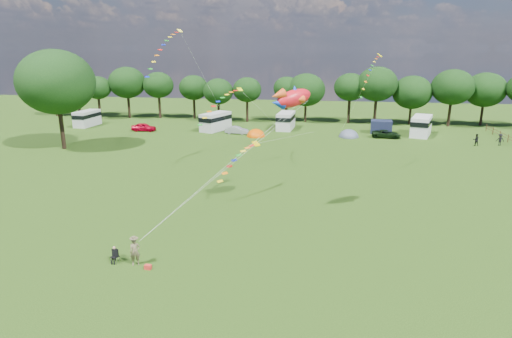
# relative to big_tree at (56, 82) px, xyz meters

# --- Properties ---
(ground_plane) EXTENTS (180.00, 180.00, 0.00)m
(ground_plane) POSITION_rel_big_tree_xyz_m (30.00, -28.00, -9.02)
(ground_plane) COLOR black
(ground_plane) RESTS_ON ground
(tree_line) EXTENTS (102.98, 10.98, 10.27)m
(tree_line) POSITION_rel_big_tree_xyz_m (35.30, 26.99, -2.67)
(tree_line) COLOR black
(tree_line) RESTS_ON ground
(big_tree) EXTENTS (10.00, 10.00, 13.28)m
(big_tree) POSITION_rel_big_tree_xyz_m (0.00, 0.00, 0.00)
(big_tree) COLOR black
(big_tree) RESTS_ON ground
(car_a) EXTENTS (4.15, 1.79, 1.36)m
(car_a) POSITION_rel_big_tree_xyz_m (5.59, 13.99, -8.34)
(car_a) COLOR #B5011C
(car_a) RESTS_ON ground
(car_b) EXTENTS (3.57, 1.64, 1.22)m
(car_b) POSITION_rel_big_tree_xyz_m (21.39, 14.05, -8.41)
(car_b) COLOR #919499
(car_b) RESTS_ON ground
(car_d) EXTENTS (4.63, 2.49, 1.21)m
(car_d) POSITION_rel_big_tree_xyz_m (44.77, 14.65, -8.41)
(car_d) COLOR black
(car_d) RESTS_ON ground
(campervan_a) EXTENTS (2.65, 5.63, 2.70)m
(campervan_a) POSITION_rel_big_tree_xyz_m (-6.33, 17.11, -7.57)
(campervan_a) COLOR #B4B4B7
(campervan_a) RESTS_ON ground
(campervan_b) EXTENTS (4.59, 6.54, 2.95)m
(campervan_b) POSITION_rel_big_tree_xyz_m (17.24, 16.68, -7.43)
(campervan_b) COLOR silver
(campervan_b) RESTS_ON ground
(campervan_c) EXTENTS (2.89, 5.97, 2.85)m
(campervan_c) POSITION_rel_big_tree_xyz_m (28.78, 19.70, -7.49)
(campervan_c) COLOR silver
(campervan_c) RESTS_ON ground
(campervan_d) EXTENTS (4.40, 6.74, 3.05)m
(campervan_d) POSITION_rel_big_tree_xyz_m (50.43, 17.51, -7.38)
(campervan_d) COLOR silver
(campervan_d) RESTS_ON ground
(tent_orange) EXTENTS (2.91, 3.19, 2.28)m
(tent_orange) POSITION_rel_big_tree_xyz_m (24.74, 12.61, -9.00)
(tent_orange) COLOR #DD4F01
(tent_orange) RESTS_ON ground
(tent_greyblue) EXTENTS (3.14, 3.44, 2.34)m
(tent_greyblue) POSITION_rel_big_tree_xyz_m (39.13, 14.45, -9.00)
(tent_greyblue) COLOR #4A5264
(tent_greyblue) RESTS_ON ground
(awning_navy) EXTENTS (3.54, 2.97, 2.07)m
(awning_navy) POSITION_rel_big_tree_xyz_m (44.45, 18.54, -7.98)
(awning_navy) COLOR #181D35
(awning_navy) RESTS_ON ground
(kite_flyer) EXTENTS (0.78, 0.69, 1.81)m
(kite_flyer) POSITION_rel_big_tree_xyz_m (23.74, -29.45, -8.11)
(kite_flyer) COLOR brown
(kite_flyer) RESTS_ON ground
(camp_chair) EXTENTS (0.59, 0.61, 1.12)m
(camp_chair) POSITION_rel_big_tree_xyz_m (22.29, -29.33, -8.35)
(camp_chair) COLOR #99999E
(camp_chair) RESTS_ON ground
(kite_bag) EXTENTS (0.43, 0.30, 0.29)m
(kite_bag) POSITION_rel_big_tree_xyz_m (24.74, -29.88, -8.87)
(kite_bag) COLOR red
(kite_bag) RESTS_ON ground
(fish_kite) EXTENTS (3.61, 3.16, 2.04)m
(fish_kite) POSITION_rel_big_tree_xyz_m (32.58, -18.88, 0.54)
(fish_kite) COLOR red
(fish_kite) RESTS_ON ground
(streamer_kite_a) EXTENTS (3.34, 5.63, 5.77)m
(streamer_kite_a) POSITION_rel_big_tree_xyz_m (15.38, 0.36, 4.66)
(streamer_kite_a) COLOR yellow
(streamer_kite_a) RESTS_ON ground
(streamer_kite_b) EXTENTS (4.30, 4.69, 3.80)m
(streamer_kite_b) POSITION_rel_big_tree_xyz_m (23.97, -5.42, -1.31)
(streamer_kite_b) COLOR #D1DE0A
(streamer_kite_b) RESTS_ON ground
(streamer_kite_c) EXTENTS (3.22, 5.08, 2.84)m
(streamer_kite_c) POSITION_rel_big_tree_xyz_m (27.89, -15.03, -5.18)
(streamer_kite_c) COLOR #D4B600
(streamer_kite_c) RESTS_ON ground
(walker_a) EXTENTS (0.85, 0.55, 1.72)m
(walker_a) POSITION_rel_big_tree_xyz_m (56.58, 10.92, -8.16)
(walker_a) COLOR black
(walker_a) RESTS_ON ground
(walker_b) EXTENTS (1.12, 0.56, 1.69)m
(walker_b) POSITION_rel_big_tree_xyz_m (60.04, 11.70, -8.17)
(walker_b) COLOR black
(walker_b) RESTS_ON ground
(streamer_kite_d) EXTENTS (2.54, 5.09, 4.28)m
(streamer_kite_d) POSITION_rel_big_tree_xyz_m (39.97, -5.55, 2.31)
(streamer_kite_d) COLOR #EDDA00
(streamer_kite_d) RESTS_ON ground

